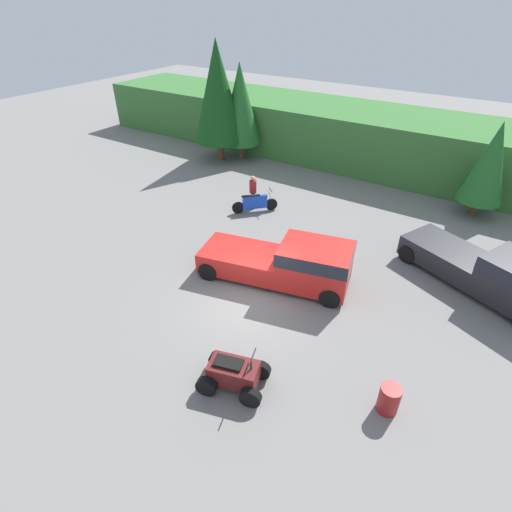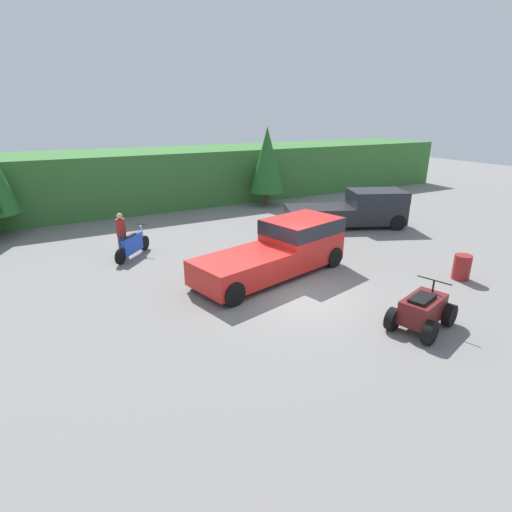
{
  "view_description": "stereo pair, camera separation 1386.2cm",
  "coord_description": "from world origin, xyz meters",
  "px_view_note": "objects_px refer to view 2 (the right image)",
  "views": [
    {
      "loc": [
        6.35,
        -9.41,
        9.69
      ],
      "look_at": [
        -0.74,
        1.48,
        0.95
      ],
      "focal_mm": 28.0,
      "sensor_mm": 36.0,
      "label": 1
    },
    {
      "loc": [
        -6.85,
        -9.59,
        5.46
      ],
      "look_at": [
        -0.74,
        1.48,
        0.95
      ],
      "focal_mm": 28.0,
      "sensor_mm": 36.0,
      "label": 2
    }
  ],
  "objects_px": {
    "pickup_truck_red": "(283,247)",
    "dirt_bike": "(133,246)",
    "pickup_truck_second": "(357,208)",
    "quad_atv": "(422,311)",
    "rider_person": "(121,233)",
    "steel_barrel": "(462,267)"
  },
  "relations": [
    {
      "from": "dirt_bike",
      "to": "pickup_truck_red",
      "type": "bearing_deg",
      "value": -90.1
    },
    {
      "from": "pickup_truck_red",
      "to": "dirt_bike",
      "type": "height_order",
      "value": "pickup_truck_red"
    },
    {
      "from": "rider_person",
      "to": "pickup_truck_second",
      "type": "bearing_deg",
      "value": -44.48
    },
    {
      "from": "quad_atv",
      "to": "steel_barrel",
      "type": "relative_size",
      "value": 2.49
    },
    {
      "from": "dirt_bike",
      "to": "rider_person",
      "type": "height_order",
      "value": "rider_person"
    },
    {
      "from": "quad_atv",
      "to": "steel_barrel",
      "type": "height_order",
      "value": "quad_atv"
    },
    {
      "from": "pickup_truck_red",
      "to": "rider_person",
      "type": "relative_size",
      "value": 3.46
    },
    {
      "from": "dirt_bike",
      "to": "steel_barrel",
      "type": "bearing_deg",
      "value": -85.52
    },
    {
      "from": "pickup_truck_red",
      "to": "dirt_bike",
      "type": "distance_m",
      "value": 6.18
    },
    {
      "from": "dirt_bike",
      "to": "steel_barrel",
      "type": "xyz_separation_m",
      "value": [
        9.5,
        -7.88,
        -0.04
      ]
    },
    {
      "from": "pickup_truck_second",
      "to": "steel_barrel",
      "type": "bearing_deg",
      "value": -78.8
    },
    {
      "from": "dirt_bike",
      "to": "steel_barrel",
      "type": "height_order",
      "value": "dirt_bike"
    },
    {
      "from": "pickup_truck_second",
      "to": "quad_atv",
      "type": "relative_size",
      "value": 2.84
    },
    {
      "from": "dirt_bike",
      "to": "quad_atv",
      "type": "distance_m",
      "value": 10.99
    },
    {
      "from": "dirt_bike",
      "to": "quad_atv",
      "type": "relative_size",
      "value": 0.82
    },
    {
      "from": "pickup_truck_second",
      "to": "quad_atv",
      "type": "distance_m",
      "value": 10.41
    },
    {
      "from": "pickup_truck_second",
      "to": "steel_barrel",
      "type": "distance_m",
      "value": 7.31
    },
    {
      "from": "pickup_truck_second",
      "to": "dirt_bike",
      "type": "xyz_separation_m",
      "value": [
        -11.12,
        0.77,
        -0.49
      ]
    },
    {
      "from": "rider_person",
      "to": "steel_barrel",
      "type": "xyz_separation_m",
      "value": [
        9.82,
        -8.19,
        -0.53
      ]
    },
    {
      "from": "rider_person",
      "to": "steel_barrel",
      "type": "relative_size",
      "value": 2.03
    },
    {
      "from": "pickup_truck_second",
      "to": "dirt_bike",
      "type": "distance_m",
      "value": 11.16
    },
    {
      "from": "pickup_truck_second",
      "to": "rider_person",
      "type": "relative_size",
      "value": 3.49
    }
  ]
}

